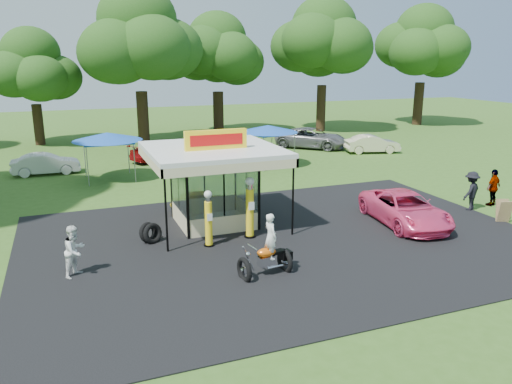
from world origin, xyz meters
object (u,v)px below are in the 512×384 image
at_px(spectator_east_a, 471,191).
at_px(bg_car_e, 372,144).
at_px(tent_west, 107,137).
at_px(bg_car_d, 312,138).
at_px(gas_pump_left, 209,220).
at_px(bg_car_c, 253,148).
at_px(gas_pump_right, 250,209).
at_px(motorcycle, 269,250).
at_px(gas_station_kiosk, 213,184).
at_px(spectator_west, 75,251).
at_px(bg_car_a, 46,164).
at_px(spectator_east_b, 493,188).
at_px(bg_car_b, 161,151).
at_px(tent_east, 268,129).
at_px(a_frame_sign, 504,211).
at_px(pink_sedan, 405,209).
at_px(kiosk_car, 201,200).

relative_size(spectator_east_a, bg_car_e, 0.46).
height_order(bg_car_e, tent_west, tent_west).
height_order(bg_car_d, tent_west, tent_west).
distance_m(gas_pump_left, bg_car_c, 17.94).
height_order(gas_pump_right, motorcycle, gas_pump_right).
bearing_deg(gas_pump_left, bg_car_c, 63.80).
bearing_deg(motorcycle, bg_car_c, 62.58).
bearing_deg(gas_station_kiosk, bg_car_e, 36.72).
bearing_deg(spectator_west, bg_car_a, 45.60).
relative_size(gas_pump_right, spectator_east_b, 1.38).
distance_m(gas_pump_left, tent_west, 13.06).
xyz_separation_m(bg_car_b, tent_east, (6.34, -4.37, 1.81)).
distance_m(spectator_west, bg_car_c, 21.30).
bearing_deg(a_frame_sign, gas_pump_right, -170.25).
xyz_separation_m(pink_sedan, spectator_west, (-13.46, -0.50, 0.18)).
height_order(a_frame_sign, bg_car_c, bg_car_c).
distance_m(spectator_east_b, bg_car_e, 14.40).
xyz_separation_m(pink_sedan, bg_car_a, (-14.69, 16.02, -0.03)).
relative_size(spectator_east_a, bg_car_b, 0.41).
bearing_deg(gas_pump_right, spectator_east_b, -0.02).
bearing_deg(kiosk_car, gas_pump_left, 168.62).
xyz_separation_m(spectator_west, bg_car_b, (6.25, 18.30, -0.21)).
bearing_deg(bg_car_e, gas_pump_left, 145.15).
xyz_separation_m(a_frame_sign, bg_car_c, (-4.93, 17.91, 0.20)).
relative_size(gas_station_kiosk, spectator_east_b, 2.97).
bearing_deg(gas_station_kiosk, kiosk_car, 90.00).
height_order(gas_station_kiosk, bg_car_b, gas_station_kiosk).
relative_size(spectator_east_a, tent_west, 0.47).
relative_size(pink_sedan, bg_car_d, 0.87).
distance_m(gas_pump_left, bg_car_d, 22.69).
xyz_separation_m(gas_pump_left, motorcycle, (1.14, -3.19, -0.21)).
bearing_deg(bg_car_c, tent_west, 87.96).
distance_m(pink_sedan, bg_car_a, 21.74).
bearing_deg(pink_sedan, a_frame_sign, -10.32).
bearing_deg(pink_sedan, bg_car_e, 68.22).
relative_size(kiosk_car, bg_car_b, 0.62).
bearing_deg(a_frame_sign, motorcycle, -152.51).
height_order(motorcycle, tent_west, tent_west).
relative_size(tent_west, tent_east, 1.03).
height_order(spectator_west, spectator_east_a, spectator_east_a).
xyz_separation_m(gas_pump_right, pink_sedan, (6.85, -0.82, -0.51)).
bearing_deg(a_frame_sign, bg_car_a, 158.23).
bearing_deg(gas_pump_right, tent_east, 64.66).
height_order(spectator_east_a, bg_car_e, spectator_east_a).
height_order(pink_sedan, spectator_west, spectator_west).
xyz_separation_m(spectator_east_a, spectator_east_b, (1.60, 0.22, -0.03)).
distance_m(gas_pump_right, tent_west, 13.17).
bearing_deg(tent_west, pink_sedan, -49.93).
xyz_separation_m(pink_sedan, tent_west, (-11.11, 13.21, 1.84)).
bearing_deg(tent_west, tent_east, 1.25).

